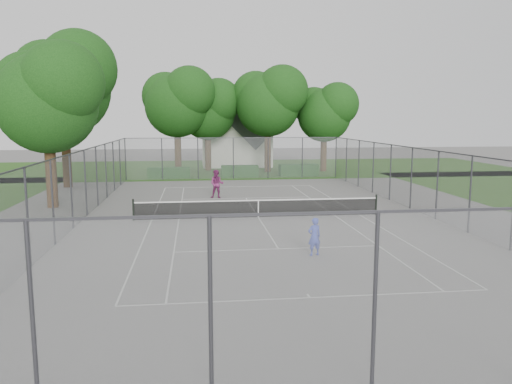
{
  "coord_description": "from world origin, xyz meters",
  "views": [
    {
      "loc": [
        -3.22,
        -25.41,
        5.15
      ],
      "look_at": [
        0.0,
        1.0,
        1.2
      ],
      "focal_mm": 35.0,
      "sensor_mm": 36.0,
      "label": 1
    }
  ],
  "objects": [
    {
      "name": "tree_side_back",
      "position": [
        -12.69,
        13.22,
        7.84
      ],
      "size": [
        7.94,
        7.25,
        11.41
      ],
      "color": "#362313",
      "rests_on": "ground"
    },
    {
      "name": "perimeter_fence",
      "position": [
        0.0,
        0.0,
        1.81
      ],
      "size": [
        18.08,
        34.08,
        3.52
      ],
      "color": "#38383D",
      "rests_on": "ground"
    },
    {
      "name": "hedge_mid",
      "position": [
        0.65,
        18.22,
        0.51
      ],
      "size": [
        3.26,
        0.93,
        1.02
      ],
      "primitive_type": "cube",
      "color": "#184516",
      "rests_on": "ground"
    },
    {
      "name": "tree_far_left",
      "position": [
        -4.77,
        22.54,
        6.82
      ],
      "size": [
        6.91,
        6.3,
        9.93
      ],
      "color": "#362313",
      "rests_on": "ground"
    },
    {
      "name": "hedge_left",
      "position": [
        -5.52,
        18.27,
        0.46
      ],
      "size": [
        3.65,
        1.09,
        0.91
      ],
      "primitive_type": "cube",
      "color": "#184516",
      "rests_on": "ground"
    },
    {
      "name": "woman_player",
      "position": [
        -1.86,
        6.65,
        0.92
      ],
      "size": [
        1.02,
        0.86,
        1.85
      ],
      "primitive_type": "imported",
      "rotation": [
        0.0,
        0.0,
        -0.2
      ],
      "color": "#802A62",
      "rests_on": "ground"
    },
    {
      "name": "tree_far_right",
      "position": [
        9.3,
        22.05,
        5.86
      ],
      "size": [
        5.93,
        5.42,
        8.53
      ],
      "color": "#362313",
      "rests_on": "ground"
    },
    {
      "name": "house",
      "position": [
        1.21,
        28.71,
        3.63
      ],
      "size": [
        7.25,
        5.62,
        9.02
      ],
      "color": "silver",
      "rests_on": "ground"
    },
    {
      "name": "court_markings",
      "position": [
        0.0,
        0.0,
        0.01
      ],
      "size": [
        11.03,
        23.83,
        0.01
      ],
      "color": "beige",
      "rests_on": "ground"
    },
    {
      "name": "tree_far_midright",
      "position": [
        3.81,
        22.16,
        6.93
      ],
      "size": [
        7.02,
        6.41,
        10.08
      ],
      "color": "#362313",
      "rests_on": "ground"
    },
    {
      "name": "hedge_right",
      "position": [
        6.0,
        18.62,
        0.52
      ],
      "size": [
        3.44,
        1.26,
        1.03
      ],
      "primitive_type": "cube",
      "color": "#184516",
      "rests_on": "ground"
    },
    {
      "name": "tree_side_front",
      "position": [
        -11.43,
        4.39,
        6.45
      ],
      "size": [
        6.53,
        5.96,
        9.38
      ],
      "color": "#362313",
      "rests_on": "ground"
    },
    {
      "name": "tennis_net",
      "position": [
        0.0,
        0.0,
        0.51
      ],
      "size": [
        12.87,
        0.1,
        1.1
      ],
      "color": "black",
      "rests_on": "ground"
    },
    {
      "name": "girl_player",
      "position": [
        1.19,
        -7.47,
        0.73
      ],
      "size": [
        0.6,
        0.48,
        1.46
      ],
      "primitive_type": "imported",
      "rotation": [
        0.0,
        0.0,
        3.41
      ],
      "color": "#3342BF",
      "rests_on": "ground"
    },
    {
      "name": "grass_far",
      "position": [
        0.0,
        26.0,
        0.0
      ],
      "size": [
        60.0,
        20.0,
        0.0
      ],
      "primitive_type": "cube",
      "color": "#234914",
      "rests_on": "ground"
    },
    {
      "name": "ground",
      "position": [
        0.0,
        0.0,
        0.0
      ],
      "size": [
        120.0,
        120.0,
        0.0
      ],
      "primitive_type": "plane",
      "color": "#615F5C",
      "rests_on": "ground"
    },
    {
      "name": "tree_far_midleft",
      "position": [
        -1.88,
        24.24,
        6.17
      ],
      "size": [
        6.25,
        5.7,
        8.98
      ],
      "color": "#362313",
      "rests_on": "ground"
    }
  ]
}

